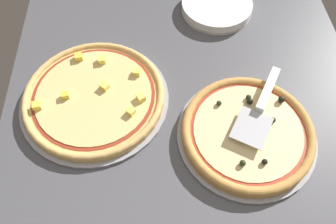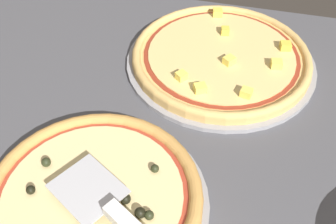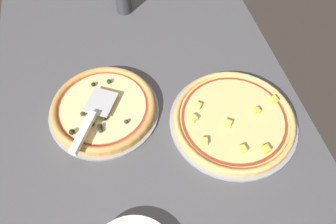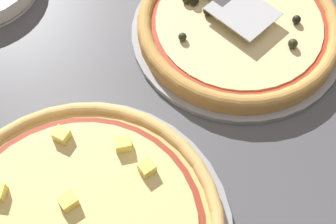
# 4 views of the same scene
# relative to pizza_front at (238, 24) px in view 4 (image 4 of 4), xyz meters

# --- Properties ---
(ground_plane) EXTENTS (1.41, 1.02, 0.04)m
(ground_plane) POSITION_rel_pizza_front_xyz_m (-0.06, 0.15, -0.04)
(ground_plane) COLOR #4C4C51
(pizza_pan_front) EXTENTS (0.36, 0.36, 0.01)m
(pizza_pan_front) POSITION_rel_pizza_front_xyz_m (-0.00, 0.00, -0.02)
(pizza_pan_front) COLOR #939399
(pizza_pan_front) RESTS_ON ground_plane
(pizza_front) EXTENTS (0.34, 0.34, 0.04)m
(pizza_front) POSITION_rel_pizza_front_xyz_m (0.00, 0.00, 0.00)
(pizza_front) COLOR #C68E47
(pizza_front) RESTS_ON pizza_pan_front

